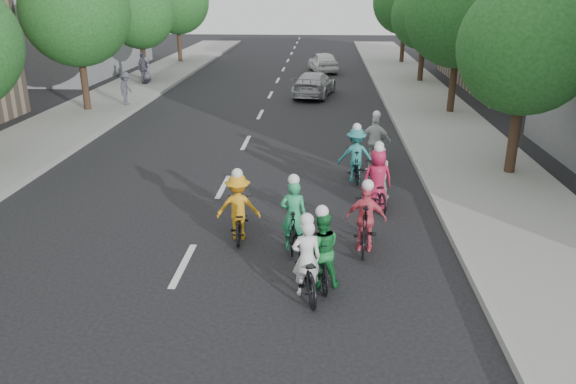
# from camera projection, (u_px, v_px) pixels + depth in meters

# --- Properties ---
(ground) EXTENTS (120.00, 120.00, 0.00)m
(ground) POSITION_uv_depth(u_px,v_px,m) (183.00, 265.00, 12.03)
(ground) COLOR black
(ground) RESTS_ON ground
(sidewalk_left) EXTENTS (4.00, 80.00, 0.15)m
(sidewalk_left) POSITION_uv_depth(u_px,v_px,m) (42.00, 137.00, 21.85)
(sidewalk_left) COLOR gray
(sidewalk_left) RESTS_ON ground
(curb_left) EXTENTS (0.18, 80.00, 0.18)m
(curb_left) POSITION_uv_depth(u_px,v_px,m) (91.00, 138.00, 21.72)
(curb_left) COLOR #999993
(curb_left) RESTS_ON ground
(sidewalk_right) EXTENTS (4.00, 80.00, 0.15)m
(sidewalk_right) POSITION_uv_depth(u_px,v_px,m) (459.00, 144.00, 20.88)
(sidewalk_right) COLOR gray
(sidewalk_right) RESTS_ON ground
(curb_right) EXTENTS (0.18, 80.00, 0.18)m
(curb_right) POSITION_uv_depth(u_px,v_px,m) (406.00, 143.00, 21.00)
(curb_right) COLOR #999993
(curb_right) RESTS_ON ground
(bldg_sw) EXTENTS (10.00, 14.00, 8.00)m
(bldg_sw) POSITION_uv_depth(u_px,v_px,m) (45.00, 11.00, 37.82)
(bldg_sw) COLOR slate
(bldg_sw) RESTS_ON ground
(bldg_se) EXTENTS (10.00, 14.00, 8.00)m
(bldg_se) POSITION_uv_depth(u_px,v_px,m) (554.00, 16.00, 32.15)
(bldg_se) COLOR gray
(bldg_se) RESTS_ON ground
(tree_l_3) EXTENTS (4.80, 4.80, 6.93)m
(tree_l_3) POSITION_uv_depth(u_px,v_px,m) (76.00, 12.00, 25.00)
(tree_l_3) COLOR black
(tree_l_3) RESTS_ON ground
(tree_l_4) EXTENTS (4.00, 4.00, 5.97)m
(tree_l_4) POSITION_uv_depth(u_px,v_px,m) (140.00, 15.00, 33.62)
(tree_l_4) COLOR black
(tree_l_4) RESTS_ON ground
(tree_l_5) EXTENTS (4.80, 4.80, 6.93)m
(tree_l_5) POSITION_uv_depth(u_px,v_px,m) (177.00, 1.00, 41.85)
(tree_l_5) COLOR black
(tree_l_5) RESTS_ON ground
(tree_r_0) EXTENTS (4.00, 4.00, 5.97)m
(tree_r_0) POSITION_uv_depth(u_px,v_px,m) (527.00, 47.00, 16.31)
(tree_r_0) COLOR black
(tree_r_0) RESTS_ON ground
(tree_r_1) EXTENTS (4.80, 4.80, 6.93)m
(tree_r_1) POSITION_uv_depth(u_px,v_px,m) (460.00, 13.00, 24.54)
(tree_r_1) COLOR black
(tree_r_1) RESTS_ON ground
(tree_r_2) EXTENTS (4.00, 4.00, 5.97)m
(tree_r_2) POSITION_uv_depth(u_px,v_px,m) (425.00, 16.00, 33.16)
(tree_r_2) COLOR black
(tree_r_2) RESTS_ON ground
(tree_r_3) EXTENTS (4.80, 4.80, 6.93)m
(tree_r_3) POSITION_uv_depth(u_px,v_px,m) (406.00, 2.00, 41.39)
(tree_r_3) COLOR black
(tree_r_3) RESTS_ON ground
(cyclist_0) EXTENTS (1.02, 1.98, 1.70)m
(cyclist_0) POSITION_uv_depth(u_px,v_px,m) (306.00, 266.00, 10.79)
(cyclist_0) COLOR black
(cyclist_0) RESTS_ON ground
(cyclist_1) EXTENTS (0.85, 1.72, 1.72)m
(cyclist_1) POSITION_uv_depth(u_px,v_px,m) (321.00, 255.00, 11.07)
(cyclist_1) COLOR black
(cyclist_1) RESTS_ON ground
(cyclist_2) EXTENTS (1.07, 1.72, 1.74)m
(cyclist_2) POSITION_uv_depth(u_px,v_px,m) (239.00, 212.00, 13.16)
(cyclist_2) COLOR black
(cyclist_2) RESTS_ON ground
(cyclist_3) EXTENTS (0.94, 1.96, 1.69)m
(cyclist_3) POSITION_uv_depth(u_px,v_px,m) (366.00, 223.00, 12.57)
(cyclist_3) COLOR black
(cyclist_3) RESTS_ON ground
(cyclist_4) EXTENTS (0.95, 1.83, 1.80)m
(cyclist_4) POSITION_uv_depth(u_px,v_px,m) (377.00, 185.00, 14.98)
(cyclist_4) COLOR black
(cyclist_4) RESTS_ON ground
(cyclist_5) EXTENTS (0.60, 1.60, 1.79)m
(cyclist_5) POSITION_uv_depth(u_px,v_px,m) (294.00, 223.00, 12.64)
(cyclist_5) COLOR black
(cyclist_5) RESTS_ON ground
(cyclist_6) EXTENTS (0.73, 1.78, 1.64)m
(cyclist_6) POSITION_uv_depth(u_px,v_px,m) (377.00, 177.00, 15.73)
(cyclist_6) COLOR black
(cyclist_6) RESTS_ON ground
(cyclist_7) EXTENTS (1.12, 1.71, 1.82)m
(cyclist_7) POSITION_uv_depth(u_px,v_px,m) (356.00, 159.00, 17.00)
(cyclist_7) COLOR black
(cyclist_7) RESTS_ON ground
(cyclist_8) EXTENTS (1.06, 1.65, 1.87)m
(cyclist_8) POSITION_uv_depth(u_px,v_px,m) (375.00, 147.00, 18.43)
(cyclist_8) COLOR black
(cyclist_8) RESTS_ON ground
(follow_car_lead) EXTENTS (2.56, 4.70, 1.29)m
(follow_car_lead) POSITION_uv_depth(u_px,v_px,m) (314.00, 84.00, 30.18)
(follow_car_lead) COLOR #AFB0B4
(follow_car_lead) RESTS_ON ground
(follow_car_trail) EXTENTS (2.38, 4.27, 1.37)m
(follow_car_trail) POSITION_uv_depth(u_px,v_px,m) (323.00, 62.00, 38.69)
(follow_car_trail) COLOR white
(follow_car_trail) RESTS_ON ground
(spectator_0) EXTENTS (0.65, 1.06, 1.59)m
(spectator_0) POSITION_uv_depth(u_px,v_px,m) (126.00, 88.00, 27.19)
(spectator_0) COLOR #494854
(spectator_0) RESTS_ON sidewalk_left
(spectator_1) EXTENTS (0.65, 1.14, 1.83)m
(spectator_1) POSITION_uv_depth(u_px,v_px,m) (143.00, 68.00, 33.08)
(spectator_1) COLOR #4E4E5B
(spectator_1) RESTS_ON sidewalk_left
(spectator_2) EXTENTS (0.67, 0.83, 1.48)m
(spectator_2) POSITION_uv_depth(u_px,v_px,m) (147.00, 69.00, 33.90)
(spectator_2) COLOR #575563
(spectator_2) RESTS_ON sidewalk_left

